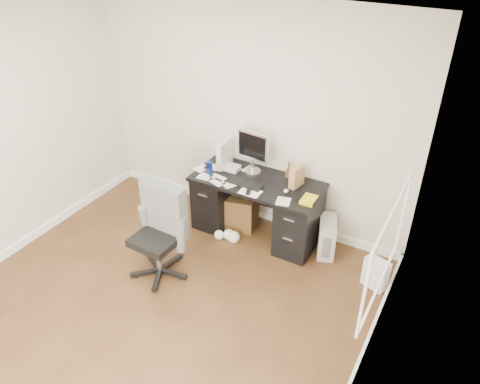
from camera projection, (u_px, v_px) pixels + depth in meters
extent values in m
plane|color=#412514|center=(153.00, 311.00, 4.66)|extent=(4.00, 4.00, 0.00)
cube|color=silver|center=(249.00, 116.00, 5.42)|extent=(4.00, 0.02, 2.70)
cube|color=silver|center=(371.00, 277.00, 3.12)|extent=(0.02, 4.00, 2.70)
cube|color=white|center=(114.00, 34.00, 3.23)|extent=(4.00, 4.00, 0.02)
cube|color=white|center=(247.00, 209.00, 6.10)|extent=(4.00, 0.03, 0.10)
cube|color=white|center=(17.00, 246.00, 5.46)|extent=(0.03, 4.00, 0.10)
cube|color=black|center=(257.00, 182.00, 5.37)|extent=(1.50, 0.70, 0.04)
cube|color=black|center=(217.00, 197.00, 5.80)|extent=(0.40, 0.60, 0.71)
cube|color=black|center=(299.00, 222.00, 5.34)|extent=(0.40, 0.60, 0.71)
cube|color=black|center=(269.00, 189.00, 5.76)|extent=(0.70, 0.03, 0.51)
cube|color=black|center=(244.00, 183.00, 5.28)|extent=(0.44, 0.16, 0.02)
sphere|color=silver|center=(286.00, 191.00, 5.10)|extent=(0.06, 0.06, 0.06)
cylinder|color=navy|center=(210.00, 168.00, 5.45)|extent=(0.07, 0.07, 0.16)
cube|color=silver|center=(225.00, 154.00, 5.56)|extent=(0.14, 0.29, 0.33)
cube|color=#926C46|center=(297.00, 177.00, 5.20)|extent=(0.14, 0.22, 0.24)
cube|color=yellow|center=(309.00, 200.00, 4.98)|extent=(0.17, 0.21, 0.04)
cube|color=#B3AEA2|center=(327.00, 236.00, 5.36)|extent=(0.32, 0.46, 0.42)
cube|color=white|center=(376.00, 274.00, 4.88)|extent=(0.30, 0.26, 0.35)
cube|color=#472C15|center=(238.00, 208.00, 5.82)|extent=(0.53, 0.53, 0.44)
cube|color=#5C5C60|center=(220.00, 206.00, 6.08)|extent=(0.41, 0.38, 0.19)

